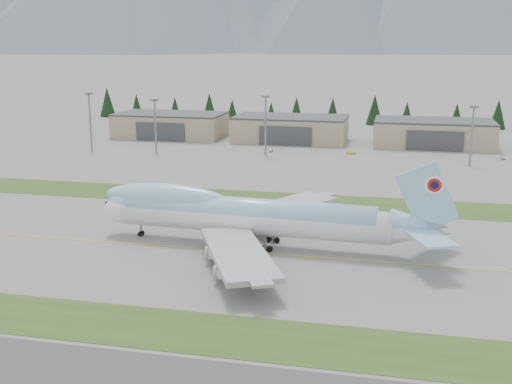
% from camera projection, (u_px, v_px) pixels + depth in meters
% --- Properties ---
extents(ground, '(7000.00, 7000.00, 0.00)m').
position_uv_depth(ground, '(240.00, 252.00, 133.75)').
color(ground, slate).
rests_on(ground, ground).
extents(grass_strip_near, '(400.00, 14.00, 0.08)m').
position_uv_depth(grass_strip_near, '(179.00, 330.00, 97.70)').
color(grass_strip_near, '#304F1C').
rests_on(grass_strip_near, ground).
extents(grass_strip_far, '(400.00, 18.00, 0.08)m').
position_uv_depth(grass_strip_far, '(280.00, 200.00, 176.44)').
color(grass_strip_far, '#304F1C').
rests_on(grass_strip_far, ground).
extents(taxiway_line_main, '(400.00, 0.40, 0.02)m').
position_uv_depth(taxiway_line_main, '(240.00, 252.00, 133.75)').
color(taxiway_line_main, yellow).
rests_on(taxiway_line_main, ground).
extents(boeing_747_freighter, '(77.21, 66.81, 20.40)m').
position_uv_depth(boeing_747_freighter, '(249.00, 215.00, 136.42)').
color(boeing_747_freighter, white).
rests_on(boeing_747_freighter, ground).
extents(hangar_left, '(48.00, 26.60, 10.80)m').
position_uv_depth(hangar_left, '(171.00, 125.00, 289.69)').
color(hangar_left, gray).
rests_on(hangar_left, ground).
extents(hangar_center, '(48.00, 26.60, 10.80)m').
position_uv_depth(hangar_center, '(291.00, 129.00, 277.91)').
color(hangar_center, gray).
rests_on(hangar_center, ground).
extents(hangar_right, '(48.00, 26.60, 10.80)m').
position_uv_depth(hangar_right, '(434.00, 133.00, 265.07)').
color(hangar_right, gray).
rests_on(hangar_right, ground).
extents(floodlight_masts, '(191.32, 8.80, 24.79)m').
position_uv_depth(floodlight_masts, '(310.00, 116.00, 233.76)').
color(floodlight_masts, slate).
rests_on(floodlight_masts, ground).
extents(service_vehicle_a, '(2.06, 4.10, 1.34)m').
position_uv_depth(service_vehicle_a, '(271.00, 152.00, 252.82)').
color(service_vehicle_a, silver).
rests_on(service_vehicle_a, ground).
extents(service_vehicle_b, '(4.22, 2.02, 1.34)m').
position_uv_depth(service_vehicle_b, '(351.00, 154.00, 247.71)').
color(service_vehicle_b, yellow).
rests_on(service_vehicle_b, ground).
extents(service_vehicle_c, '(1.56, 3.78, 1.09)m').
position_uv_depth(service_vehicle_c, '(503.00, 159.00, 236.32)').
color(service_vehicle_c, '#A9A8AD').
rests_on(service_vehicle_c, ground).
extents(conifer_belt, '(268.01, 14.25, 16.80)m').
position_uv_depth(conifer_belt, '(313.00, 110.00, 337.87)').
color(conifer_belt, black).
rests_on(conifer_belt, ground).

